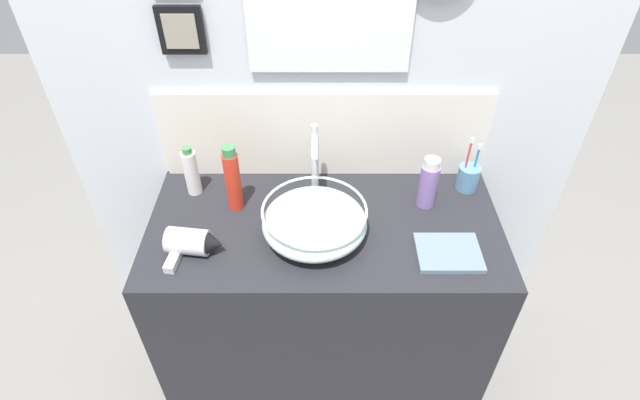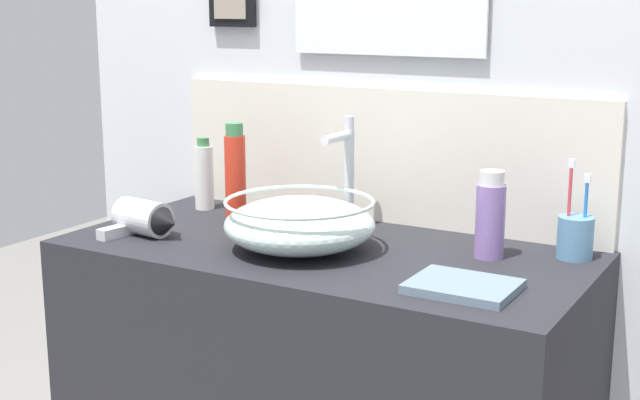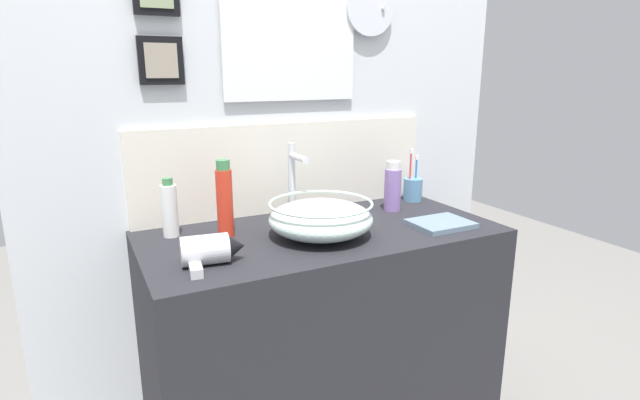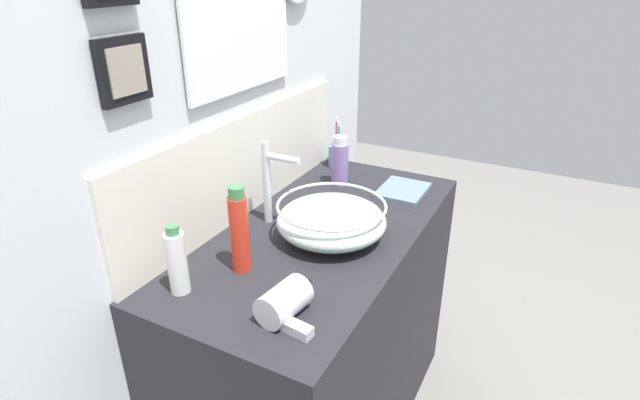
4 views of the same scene
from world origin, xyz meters
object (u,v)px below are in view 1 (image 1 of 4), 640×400
(faucet, at_px, (313,157))
(lotion_bottle, at_px, (189,172))
(hand_towel, at_px, (447,252))
(spray_bottle, at_px, (231,179))
(soap_dispenser, at_px, (427,183))
(toothbrush_cup, at_px, (466,177))
(hair_drier, at_px, (191,243))
(glass_bowl_sink, at_px, (313,222))

(faucet, distance_m, lotion_bottle, 0.41)
(lotion_bottle, xyz_separation_m, hand_towel, (0.79, -0.29, -0.08))
(spray_bottle, height_order, lotion_bottle, spray_bottle)
(lotion_bottle, bearing_deg, spray_bottle, -26.77)
(soap_dispenser, xyz_separation_m, lotion_bottle, (-0.76, 0.06, -0.00))
(toothbrush_cup, bearing_deg, spray_bottle, -172.93)
(toothbrush_cup, height_order, hand_towel, toothbrush_cup)
(spray_bottle, bearing_deg, hair_drier, -116.20)
(hand_towel, bearing_deg, spray_bottle, 161.81)
(faucet, height_order, hair_drier, faucet)
(lotion_bottle, bearing_deg, glass_bowl_sink, -27.12)
(lotion_bottle, bearing_deg, hair_drier, -79.90)
(hair_drier, xyz_separation_m, soap_dispenser, (0.71, 0.22, 0.05))
(faucet, distance_m, spray_bottle, 0.27)
(toothbrush_cup, relative_size, soap_dispenser, 1.13)
(faucet, bearing_deg, hair_drier, -142.50)
(faucet, xyz_separation_m, soap_dispenser, (0.36, -0.06, -0.06))
(glass_bowl_sink, height_order, toothbrush_cup, toothbrush_cup)
(hair_drier, distance_m, hand_towel, 0.75)
(hair_drier, relative_size, hand_towel, 0.92)
(faucet, xyz_separation_m, lotion_bottle, (-0.40, 0.00, -0.06))
(soap_dispenser, relative_size, hand_towel, 0.96)
(glass_bowl_sink, relative_size, toothbrush_cup, 1.56)
(soap_dispenser, relative_size, lotion_bottle, 0.99)
(glass_bowl_sink, height_order, hair_drier, glass_bowl_sink)
(glass_bowl_sink, distance_m, lotion_bottle, 0.45)
(glass_bowl_sink, relative_size, soap_dispenser, 1.76)
(lotion_bottle, bearing_deg, toothbrush_cup, 1.26)
(soap_dispenser, bearing_deg, spray_bottle, -178.68)
(soap_dispenser, distance_m, lotion_bottle, 0.76)
(soap_dispenser, bearing_deg, faucet, 171.15)
(toothbrush_cup, distance_m, spray_bottle, 0.77)
(toothbrush_cup, bearing_deg, glass_bowl_sink, -156.07)
(soap_dispenser, bearing_deg, toothbrush_cup, 28.13)
(toothbrush_cup, xyz_separation_m, lotion_bottle, (-0.91, -0.02, 0.04))
(hair_drier, distance_m, lotion_bottle, 0.28)
(hair_drier, distance_m, spray_bottle, 0.24)
(faucet, bearing_deg, soap_dispenser, -8.85)
(toothbrush_cup, height_order, lotion_bottle, toothbrush_cup)
(hair_drier, height_order, hand_towel, hair_drier)
(spray_bottle, bearing_deg, hand_towel, -18.19)
(glass_bowl_sink, bearing_deg, toothbrush_cup, 23.93)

